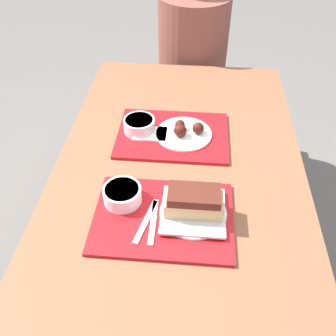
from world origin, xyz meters
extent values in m
plane|color=#605B56|center=(0.00, 0.00, 0.00)|extent=(12.00, 12.00, 0.00)
cube|color=brown|center=(0.00, 0.00, 0.70)|extent=(0.87, 1.52, 0.04)
cylinder|color=brown|center=(-0.37, 0.68, 0.34)|extent=(0.07, 0.07, 0.68)
cylinder|color=brown|center=(0.37, 0.68, 0.34)|extent=(0.07, 0.07, 0.68)
cube|color=brown|center=(0.00, 0.98, 0.46)|extent=(0.82, 0.28, 0.04)
cylinder|color=brown|center=(-0.35, 0.98, 0.22)|extent=(0.06, 0.06, 0.44)
cylinder|color=brown|center=(0.35, 0.98, 0.22)|extent=(0.06, 0.06, 0.44)
cube|color=#B21419|center=(-0.03, -0.22, 0.73)|extent=(0.42, 0.31, 0.01)
cube|color=#B21419|center=(-0.04, 0.18, 0.73)|extent=(0.42, 0.31, 0.01)
cylinder|color=silver|center=(-0.16, -0.17, 0.76)|extent=(0.12, 0.12, 0.05)
cylinder|color=beige|center=(-0.16, -0.17, 0.78)|extent=(0.10, 0.10, 0.01)
cylinder|color=white|center=(0.06, -0.21, 0.74)|extent=(0.20, 0.20, 0.01)
cube|color=silver|center=(0.06, -0.21, 0.75)|extent=(0.19, 0.19, 0.01)
cube|color=#DBB275|center=(0.06, -0.21, 0.78)|extent=(0.17, 0.08, 0.05)
cube|color=#4C1E14|center=(0.06, -0.21, 0.81)|extent=(0.15, 0.09, 0.03)
cube|color=white|center=(-0.08, -0.25, 0.74)|extent=(0.06, 0.17, 0.00)
cube|color=white|center=(-0.06, -0.25, 0.74)|extent=(0.02, 0.17, 0.00)
cylinder|color=silver|center=(-0.16, 0.19, 0.76)|extent=(0.12, 0.12, 0.05)
cylinder|color=beige|center=(-0.16, 0.19, 0.78)|extent=(0.10, 0.10, 0.01)
cylinder|color=white|center=(0.01, 0.18, 0.74)|extent=(0.21, 0.21, 0.01)
sphere|color=#42140C|center=(0.06, 0.19, 0.76)|extent=(0.04, 0.04, 0.04)
sphere|color=#42140C|center=(-0.01, 0.20, 0.76)|extent=(0.04, 0.04, 0.04)
sphere|color=#42140C|center=(-0.01, 0.16, 0.77)|extent=(0.05, 0.05, 0.05)
cube|color=white|center=(-0.12, 0.17, 0.74)|extent=(0.13, 0.09, 0.01)
cylinder|color=brown|center=(0.01, 0.98, 0.73)|extent=(0.37, 0.37, 0.51)
camera|label=1|loc=(0.04, -0.95, 1.60)|focal=40.00mm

